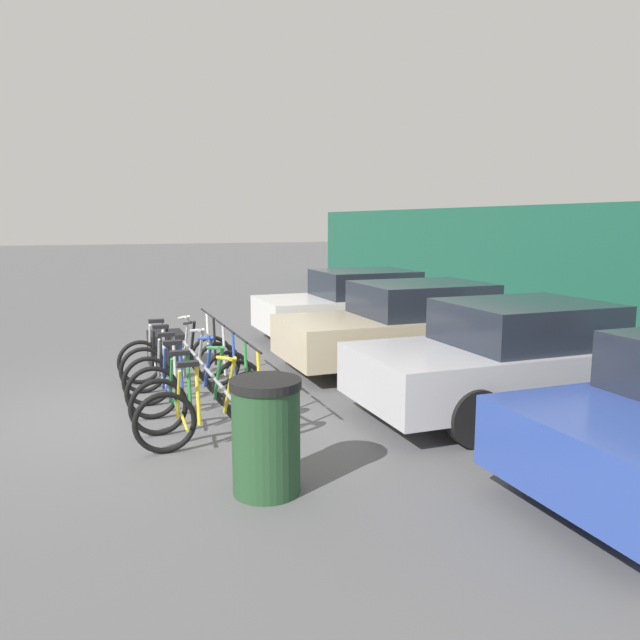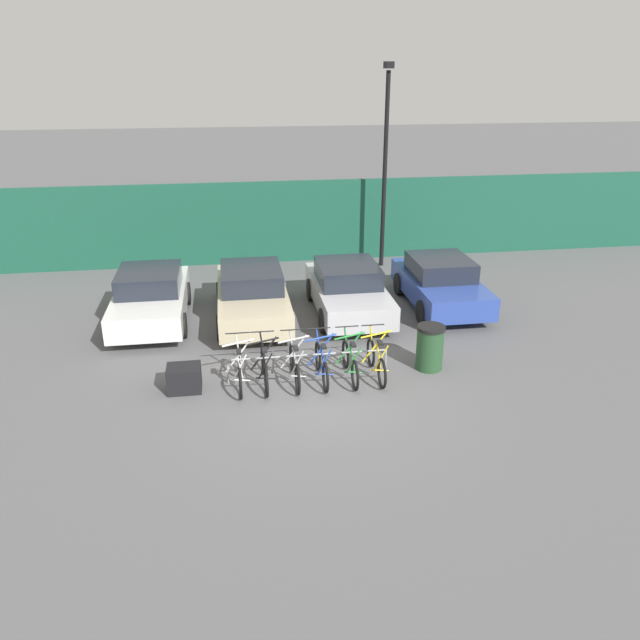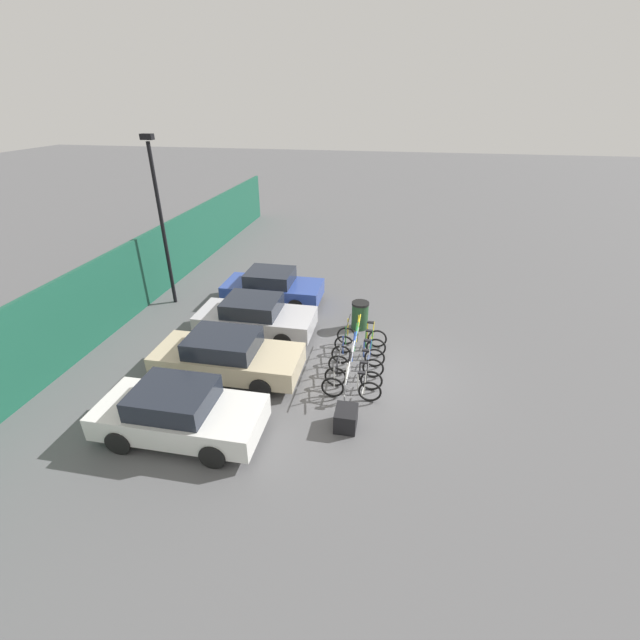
# 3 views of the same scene
# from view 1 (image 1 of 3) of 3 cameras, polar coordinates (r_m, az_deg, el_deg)

# --- Properties ---
(ground_plane) EXTENTS (120.00, 120.00, 0.00)m
(ground_plane) POSITION_cam_1_polar(r_m,az_deg,el_deg) (8.20, -15.14, -8.20)
(ground_plane) COLOR #59595B
(bike_rack) EXTENTS (3.52, 0.04, 0.57)m
(bike_rack) POSITION_cam_1_polar(r_m,az_deg,el_deg) (8.17, -10.56, -4.57)
(bike_rack) COLOR gray
(bike_rack) RESTS_ON ground
(bicycle_white) EXTENTS (0.68, 1.71, 1.05)m
(bicycle_white) POSITION_cam_1_polar(r_m,az_deg,el_deg) (9.60, -13.00, -3.26)
(bicycle_white) COLOR black
(bicycle_white) RESTS_ON ground
(bicycle_black) EXTENTS (0.68, 1.71, 1.05)m
(bicycle_black) POSITION_cam_1_polar(r_m,az_deg,el_deg) (9.09, -12.54, -3.93)
(bicycle_black) COLOR black
(bicycle_black) RESTS_ON ground
(bicycle_silver) EXTENTS (0.68, 1.71, 1.05)m
(bicycle_silver) POSITION_cam_1_polar(r_m,az_deg,el_deg) (8.47, -11.91, -4.87)
(bicycle_silver) COLOR black
(bicycle_silver) RESTS_ON ground
(bicycle_blue) EXTENTS (0.68, 1.71, 1.05)m
(bicycle_blue) POSITION_cam_1_polar(r_m,az_deg,el_deg) (7.90, -11.25, -5.84)
(bicycle_blue) COLOR black
(bicycle_blue) RESTS_ON ground
(bicycle_green) EXTENTS (0.68, 1.71, 1.05)m
(bicycle_green) POSITION_cam_1_polar(r_m,az_deg,el_deg) (7.31, -10.43, -7.05)
(bicycle_green) COLOR black
(bicycle_green) RESTS_ON ground
(bicycle_yellow) EXTENTS (0.68, 1.71, 1.05)m
(bicycle_yellow) POSITION_cam_1_polar(r_m,az_deg,el_deg) (6.76, -9.53, -8.36)
(bicycle_yellow) COLOR black
(bicycle_yellow) RESTS_ON ground
(car_white) EXTENTS (1.91, 4.10, 1.40)m
(car_white) POSITION_cam_1_polar(r_m,az_deg,el_deg) (12.75, 3.72, 1.39)
(car_white) COLOR silver
(car_white) RESTS_ON ground
(car_beige) EXTENTS (1.91, 4.39, 1.40)m
(car_beige) POSITION_cam_1_polar(r_m,az_deg,el_deg) (10.31, 8.80, -0.52)
(car_beige) COLOR #C1B28E
(car_beige) RESTS_ON ground
(car_silver) EXTENTS (1.91, 4.10, 1.40)m
(car_silver) POSITION_cam_1_polar(r_m,az_deg,el_deg) (8.17, 17.68, -3.36)
(car_silver) COLOR #B7B7BC
(car_silver) RESTS_ON ground
(trash_bin) EXTENTS (0.63, 0.63, 1.03)m
(trash_bin) POSITION_cam_1_polar(r_m,az_deg,el_deg) (5.58, -4.94, -10.52)
(trash_bin) COLOR #234728
(trash_bin) RESTS_ON ground
(cargo_crate) EXTENTS (0.70, 0.56, 0.55)m
(cargo_crate) POSITION_cam_1_polar(r_m,az_deg,el_deg) (10.75, -13.88, -2.55)
(cargo_crate) COLOR black
(cargo_crate) RESTS_ON ground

